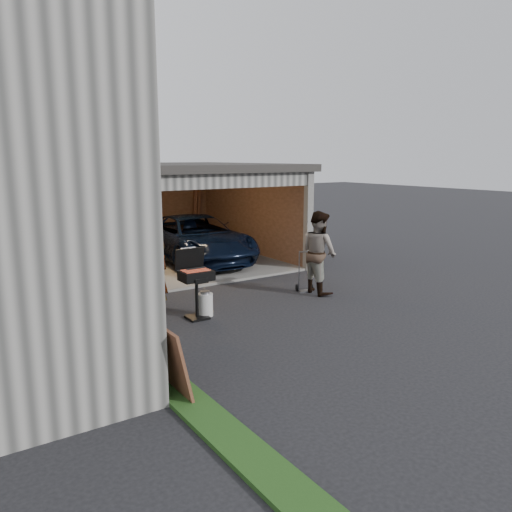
# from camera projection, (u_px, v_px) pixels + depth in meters

# --- Properties ---
(ground) EXTENTS (80.00, 80.00, 0.00)m
(ground) POSITION_uv_depth(u_px,v_px,m) (265.00, 334.00, 8.84)
(ground) COLOR black
(ground) RESTS_ON ground
(groundcover_strip) EXTENTS (0.50, 8.00, 0.06)m
(groundcover_strip) POSITION_uv_depth(u_px,v_px,m) (171.00, 385.00, 6.79)
(groundcover_strip) COLOR #193814
(groundcover_strip) RESTS_ON ground
(garage) EXTENTS (6.80, 6.30, 2.90)m
(garage) POSITION_uv_depth(u_px,v_px,m) (153.00, 200.00, 14.43)
(garage) COLOR #605E59
(garage) RESTS_ON ground
(minivan) EXTENTS (2.49, 4.92, 1.34)m
(minivan) POSITION_uv_depth(u_px,v_px,m) (196.00, 240.00, 14.71)
(minivan) COLOR black
(minivan) RESTS_ON ground
(woman) EXTENTS (0.47, 0.61, 1.49)m
(woman) POSITION_uv_depth(u_px,v_px,m) (158.00, 277.00, 9.91)
(woman) COLOR silver
(woman) RESTS_ON ground
(man) EXTENTS (0.77, 0.96, 1.90)m
(man) POSITION_uv_depth(u_px,v_px,m) (319.00, 252.00, 11.37)
(man) COLOR #451E1B
(man) RESTS_ON ground
(bbq_grill) EXTENTS (0.61, 0.53, 1.36)m
(bbq_grill) POSITION_uv_depth(u_px,v_px,m) (196.00, 278.00, 9.56)
(bbq_grill) COLOR black
(bbq_grill) RESTS_ON ground
(propane_tank) EXTENTS (0.32, 0.32, 0.45)m
(propane_tank) POSITION_uv_depth(u_px,v_px,m) (205.00, 305.00, 9.81)
(propane_tank) COLOR silver
(propane_tank) RESTS_ON ground
(plywood_panel) EXTENTS (0.25, 0.88, 0.97)m
(plywood_panel) POSITION_uv_depth(u_px,v_px,m) (171.00, 361.00, 6.46)
(plywood_panel) COLOR #542F1D
(plywood_panel) RESTS_ON ground
(hand_truck) EXTENTS (0.43, 0.40, 0.95)m
(hand_truck) POSITION_uv_depth(u_px,v_px,m) (305.00, 283.00, 11.64)
(hand_truck) COLOR gray
(hand_truck) RESTS_ON ground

